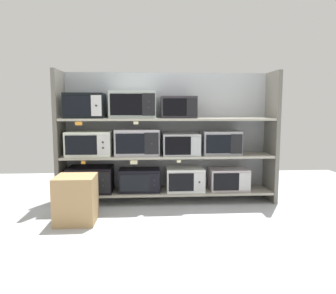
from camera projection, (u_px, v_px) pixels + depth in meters
name	position (u px, v px, depth m)	size (l,w,h in m)	color
ground	(174.00, 230.00, 3.27)	(6.68, 6.00, 0.02)	#B2B7BC
back_panel	(167.00, 136.00, 4.40)	(2.88, 0.04, 1.69)	#9EA3A8
upright_left	(60.00, 138.00, 4.07)	(0.05, 0.44, 1.69)	#68645B
upright_right	(272.00, 137.00, 4.24)	(0.05, 0.44, 1.69)	#68645B
shelf_0	(168.00, 191.00, 4.24)	(2.68, 0.44, 0.03)	#ADA899
microwave_0	(91.00, 179.00, 4.15)	(0.56, 0.43, 0.33)	black
microwave_1	(140.00, 180.00, 4.20)	(0.52, 0.34, 0.29)	black
microwave_2	(185.00, 179.00, 4.23)	(0.48, 0.40, 0.30)	silver
microwave_3	(228.00, 179.00, 4.27)	(0.51, 0.33, 0.28)	#BDB0B7
shelf_1	(168.00, 156.00, 4.19)	(2.68, 0.44, 0.03)	#ADA899
microwave_4	(90.00, 143.00, 4.10)	(0.56, 0.42, 0.31)	silver
microwave_5	(137.00, 142.00, 4.14)	(0.56, 0.39, 0.33)	#BCB8C2
microwave_6	(181.00, 144.00, 4.17)	(0.47, 0.42, 0.28)	#B2B6B7
microwave_7	(221.00, 143.00, 4.20)	(0.49, 0.35, 0.30)	#9D9DA4
price_tag_0	(83.00, 162.00, 3.90)	(0.05, 0.00, 0.04)	orange
price_tag_1	(134.00, 162.00, 3.94)	(0.09, 0.00, 0.05)	beige
price_tag_2	(179.00, 161.00, 3.97)	(0.05, 0.00, 0.03)	beige
shelf_2	(168.00, 119.00, 4.13)	(2.68, 0.44, 0.03)	#ADA899
microwave_8	(85.00, 106.00, 4.04)	(0.48, 0.43, 0.31)	black
microwave_9	(133.00, 105.00, 4.08)	(0.58, 0.40, 0.34)	#B2BEB7
microwave_10	(178.00, 107.00, 4.12)	(0.44, 0.39, 0.27)	#322E34
price_tag_3	(79.00, 123.00, 3.85)	(0.08, 0.00, 0.04)	orange
price_tag_4	(136.00, 123.00, 3.89)	(0.06, 0.00, 0.03)	beige
shipping_carton	(76.00, 199.00, 3.45)	(0.41, 0.41, 0.50)	tan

